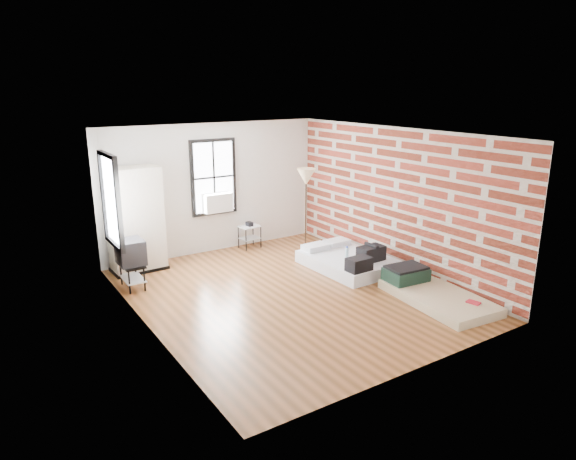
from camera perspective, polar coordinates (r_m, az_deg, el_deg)
ground at (r=9.15m, az=0.06°, el=-7.09°), size 6.00×6.00×0.00m
room_shell at (r=9.04m, az=0.04°, el=4.18°), size 5.02×6.02×2.80m
mattress_main at (r=10.40m, az=6.81°, el=-3.38°), size 1.40×1.87×0.59m
mattress_bare at (r=9.24m, az=15.52°, el=-6.60°), size 1.22×2.07×0.43m
wardrobe at (r=10.41m, az=-16.59°, el=1.06°), size 1.07×0.64×2.06m
side_table at (r=11.57m, az=-4.30°, el=-0.07°), size 0.49×0.41×0.60m
floor_lamp at (r=10.96m, az=2.03°, el=5.52°), size 0.40×0.40×1.86m
tv_stand at (r=9.61m, az=-17.06°, el=-2.55°), size 0.46×0.65×0.91m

